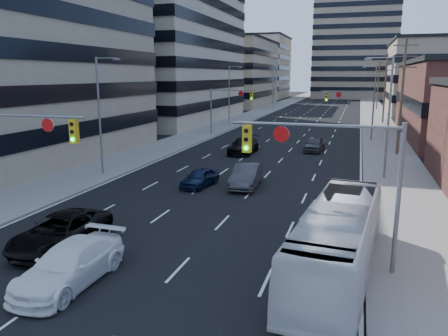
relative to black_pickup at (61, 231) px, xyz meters
name	(u,v)px	position (x,y,z in m)	size (l,w,h in m)	color
road_surface	(331,101)	(4.18, 123.36, -0.75)	(18.00, 300.00, 0.02)	black
sidewalk_left	(293,100)	(-7.32, 123.36, -0.69)	(5.00, 300.00, 0.15)	slate
sidewalk_right	(370,101)	(15.68, 123.36, -0.69)	(5.00, 300.00, 0.15)	slate
office_left_mid	(144,37)	(-22.82, 53.36, 13.24)	(26.00, 34.00, 28.00)	#ADA089
office_left_far	(228,74)	(-19.82, 93.36, 7.24)	(20.00, 30.00, 16.00)	gray
apartment_tower	(358,9)	(10.18, 143.36, 28.24)	(26.00, 26.00, 58.00)	gray
bg_block_left	(250,68)	(-23.82, 133.36, 9.24)	(24.00, 24.00, 20.00)	#ADA089
bg_block_right	(448,81)	(36.18, 123.36, 5.24)	(22.00, 22.00, 12.00)	gray
signal_near_left	(16,146)	(-3.27, 1.36, 3.56)	(6.59, 0.33, 6.00)	slate
signal_near_right	(331,164)	(11.64, 1.36, 3.56)	(6.59, 0.33, 6.00)	slate
signal_far_left	(228,102)	(-3.50, 38.36, 3.54)	(6.09, 0.33, 6.00)	slate
signal_far_right	(353,104)	(11.87, 38.36, 3.54)	(6.09, 0.33, 6.00)	slate
utility_pole_block	(402,96)	(16.38, 29.36, 5.01)	(2.20, 0.28, 11.00)	#4C3D2D
utility_pole_midblock	(385,87)	(16.38, 59.36, 5.01)	(2.20, 0.28, 11.00)	#4C3D2D
utility_pole_distant	(378,84)	(16.38, 89.36, 5.01)	(2.20, 0.28, 11.00)	#4C3D2D
streetlight_left_near	(101,110)	(-6.16, 13.36, 4.29)	(2.03, 0.22, 9.00)	slate
streetlight_left_mid	(230,93)	(-6.16, 48.36, 4.29)	(2.03, 0.22, 9.00)	slate
streetlight_left_far	(273,87)	(-6.16, 83.36, 4.29)	(2.03, 0.22, 9.00)	slate
streetlight_right_near	(387,112)	(14.52, 18.36, 4.29)	(2.03, 0.22, 9.00)	slate
streetlight_right_far	(374,93)	(14.52, 53.36, 4.29)	(2.03, 0.22, 9.00)	slate
black_pickup	(61,231)	(0.00, 0.00, 0.00)	(2.53, 5.49, 1.53)	black
white_van	(70,265)	(2.58, -2.89, -0.01)	(2.12, 5.22, 1.52)	white
transit_bus	(338,240)	(12.10, 0.73, 0.69)	(2.45, 10.47, 2.92)	silver
sedan_blue	(200,178)	(2.18, 12.25, -0.12)	(1.53, 3.80, 1.30)	#0C1733
sedan_grey_center	(246,176)	(5.32, 13.15, 0.03)	(1.68, 4.81, 1.58)	#343437
sedan_black_far	(244,146)	(1.78, 26.01, 0.02)	(2.20, 5.41, 1.57)	black
sedan_grey_right	(315,144)	(8.44, 29.35, -0.02)	(1.76, 4.37, 1.49)	#39383B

